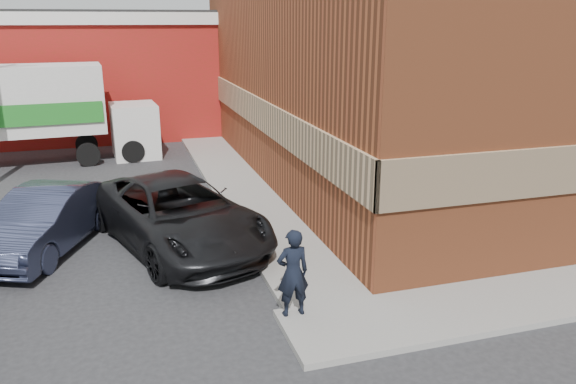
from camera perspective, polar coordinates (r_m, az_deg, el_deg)
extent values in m
plane|color=#28282B|center=(10.67, 1.12, -12.05)|extent=(90.00, 90.00, 0.00)
cube|color=#964826|center=(21.20, 16.19, 14.57)|extent=(14.00, 18.00, 9.00)
cube|color=tan|center=(18.61, -3.16, 8.12)|extent=(0.08, 18.16, 1.00)
cube|color=gray|center=(18.91, -5.58, 1.25)|extent=(1.80, 18.00, 0.12)
cube|color=maroon|center=(29.15, -23.32, 10.43)|extent=(16.00, 8.00, 5.00)
cube|color=silver|center=(29.02, -23.98, 15.80)|extent=(16.30, 8.30, 0.50)
cube|color=black|center=(29.02, -24.06, 16.39)|extent=(16.00, 8.00, 0.10)
imported|color=black|center=(9.98, 0.49, -8.21)|extent=(0.60, 0.41, 1.62)
imported|color=#2D324C|center=(14.24, -23.43, -2.65)|extent=(3.14, 4.67, 1.46)
imported|color=black|center=(13.53, -11.16, -2.17)|extent=(4.37, 6.36, 1.61)
cube|color=silver|center=(22.71, -25.48, 8.41)|extent=(5.80, 2.64, 2.45)
cube|color=#207824|center=(21.64, -25.55, 7.03)|extent=(5.47, 0.38, 0.76)
cube|color=silver|center=(22.92, -15.84, 6.00)|extent=(1.83, 2.19, 2.08)
cylinder|color=black|center=(22.05, -19.62, 3.60)|extent=(0.87, 0.34, 0.85)
cylinder|color=black|center=(23.89, -19.77, 4.57)|extent=(0.87, 0.34, 0.85)
cylinder|color=black|center=(22.12, -15.48, 4.02)|extent=(0.87, 0.34, 0.85)
cylinder|color=black|center=(23.96, -15.94, 4.95)|extent=(0.87, 0.34, 0.85)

